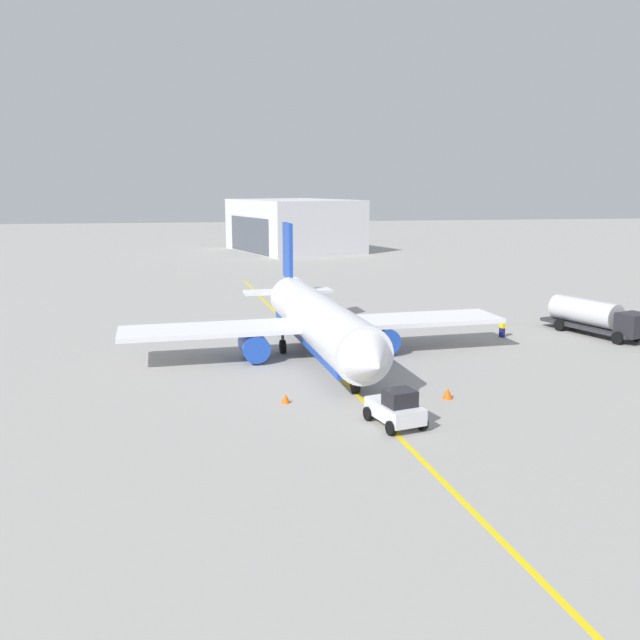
% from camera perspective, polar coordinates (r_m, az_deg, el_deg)
% --- Properties ---
extents(ground_plane, '(400.00, 400.00, 0.00)m').
position_cam_1_polar(ground_plane, '(53.25, 0.00, -3.17)').
color(ground_plane, '#9E9B96').
extents(airplane, '(30.09, 30.90, 9.85)m').
position_cam_1_polar(airplane, '(53.07, -0.12, -0.18)').
color(airplane, white).
rests_on(airplane, ground).
extents(fuel_tanker, '(10.29, 5.69, 3.15)m').
position_cam_1_polar(fuel_tanker, '(65.58, 22.19, 0.29)').
color(fuel_tanker, '#2D2D33').
rests_on(fuel_tanker, ground).
extents(pushback_tug, '(3.99, 3.10, 2.20)m').
position_cam_1_polar(pushback_tug, '(38.45, 6.44, -7.44)').
color(pushback_tug, silver).
rests_on(pushback_tug, ground).
extents(refueling_worker, '(0.60, 0.50, 1.71)m').
position_cam_1_polar(refueling_worker, '(62.20, 15.15, -0.67)').
color(refueling_worker, navy).
rests_on(refueling_worker, ground).
extents(safety_cone_nose, '(0.65, 0.65, 0.73)m').
position_cam_1_polar(safety_cone_nose, '(43.81, 10.74, -6.09)').
color(safety_cone_nose, '#F2590F').
rests_on(safety_cone_nose, ground).
extents(safety_cone_wingtip, '(0.55, 0.55, 0.61)m').
position_cam_1_polar(safety_cone_wingtip, '(42.30, -2.92, -6.62)').
color(safety_cone_wingtip, '#F2590F').
rests_on(safety_cone_wingtip, ground).
extents(distant_hangar, '(31.54, 27.24, 10.42)m').
position_cam_1_polar(distant_hangar, '(139.47, -2.24, 7.99)').
color(distant_hangar, silver).
rests_on(distant_hangar, ground).
extents(taxi_line_marking, '(88.78, 7.39, 0.01)m').
position_cam_1_polar(taxi_line_marking, '(53.25, 0.00, -3.16)').
color(taxi_line_marking, yellow).
rests_on(taxi_line_marking, ground).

